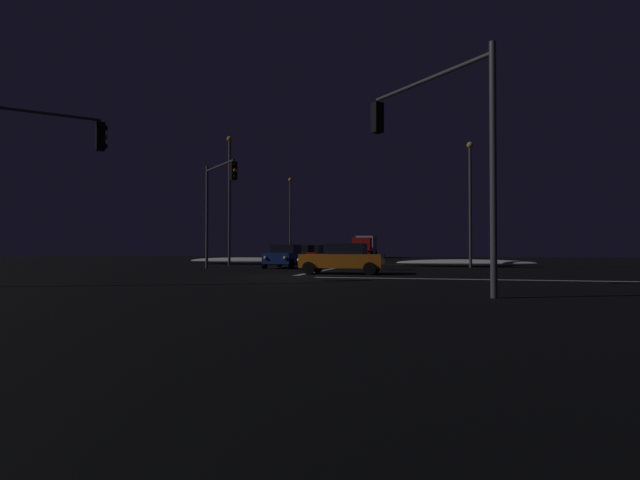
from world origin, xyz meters
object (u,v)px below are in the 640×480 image
traffic_signal_sw (40,161)px  traffic_signal_nw (217,195)px  sedan_black (341,253)px  sedan_gray (351,253)px  sedan_red (312,255)px  sedan_silver (326,254)px  box_truck (366,246)px  sedan_blue (285,256)px  sedan_orange_crossing (343,258)px  streetlamp_left_far (290,213)px  sedan_green (356,253)px  traffic_signal_se (437,135)px  streetlamp_left_near (230,192)px  streetlamp_right_near (470,195)px

traffic_signal_sw → traffic_signal_nw: (0.34, 13.83, 0.25)m
sedan_black → sedan_gray: (0.03, 5.98, 0.00)m
sedan_red → sedan_silver: same height
box_truck → traffic_signal_sw: (-3.70, -55.27, 2.69)m
sedan_blue → sedan_red: (0.14, 6.53, 0.00)m
sedan_red → sedan_orange_crossing: 14.25m
sedan_orange_crossing → traffic_signal_nw: traffic_signal_nw is taller
traffic_signal_sw → traffic_signal_nw: traffic_signal_nw is taller
sedan_silver → sedan_gray: bearing=88.1°
sedan_blue → streetlamp_left_far: (-5.48, 19.24, 4.36)m
sedan_green → traffic_signal_se: size_ratio=0.64×
sedan_silver → traffic_signal_sw: bearing=-97.1°
sedan_blue → traffic_signal_nw: 6.13m
sedan_red → traffic_signal_se: 25.58m
sedan_gray → streetlamp_left_near: streetlamp_left_near is taller
sedan_red → streetlamp_left_far: (-5.61, 12.70, 4.36)m
traffic_signal_se → traffic_signal_sw: traffic_signal_se is taller
traffic_signal_sw → streetlamp_left_far: size_ratio=0.72×
sedan_blue → sedan_silver: same height
sedan_gray → streetlamp_right_near: streetlamp_right_near is taller
sedan_silver → sedan_orange_crossing: (5.27, -19.27, 0.00)m
streetlamp_left_near → streetlamp_right_near: streetlamp_left_near is taller
traffic_signal_se → traffic_signal_sw: bearing=-178.3°
sedan_red → streetlamp_left_near: bearing=-149.6°
sedan_blue → sedan_green: same height
sedan_silver → sedan_green: 17.69m
sedan_orange_crossing → traffic_signal_se: bearing=-64.4°
streetlamp_left_far → sedan_green: bearing=64.0°
streetlamp_left_far → traffic_signal_nw: bearing=-84.8°
streetlamp_left_far → sedan_black: bearing=-12.6°
sedan_gray → box_truck: size_ratio=0.52×
sedan_green → traffic_signal_sw: size_ratio=0.67×
sedan_blue → traffic_signal_sw: (-3.76, -17.16, 3.60)m
streetlamp_right_near → sedan_silver: bearing=142.8°
sedan_silver → streetlamp_right_near: streetlamp_right_near is taller
box_truck → streetlamp_right_near: bearing=-70.7°
sedan_blue → traffic_signal_sw: 17.93m
sedan_black → streetlamp_left_near: streetlamp_left_near is taller
sedan_silver → streetlamp_left_far: (-5.43, 6.75, 4.36)m
sedan_black → sedan_orange_crossing: 25.21m
sedan_green → sedan_gray: bearing=-85.8°
sedan_red → streetlamp_right_near: 13.13m
sedan_blue → streetlamp_left_far: size_ratio=0.48×
traffic_signal_nw → box_truck: bearing=85.4°
sedan_black → sedan_orange_crossing: size_ratio=1.00×
sedan_red → traffic_signal_se: bearing=-67.0°
traffic_signal_se → streetlamp_right_near: 20.10m
box_truck → sedan_black: bearing=-89.0°
sedan_gray → sedan_green: bearing=94.2°
sedan_gray → sedan_green: size_ratio=1.00×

